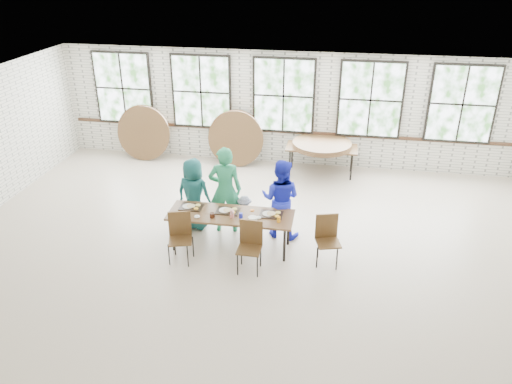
% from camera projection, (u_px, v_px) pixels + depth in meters
% --- Properties ---
extents(room, '(12.00, 12.00, 12.00)m').
position_uv_depth(room, '(284.00, 97.00, 12.89)').
color(room, '#B8A992').
rests_on(room, ground).
extents(dining_table, '(2.41, 0.82, 0.74)m').
position_uv_depth(dining_table, '(231.00, 216.00, 9.53)').
color(dining_table, brown).
rests_on(dining_table, ground).
extents(chair_near_left, '(0.52, 0.51, 0.95)m').
position_uv_depth(chair_near_left, '(180.00, 232.00, 9.25)').
color(chair_near_left, '#4F351A').
rests_on(chair_near_left, ground).
extents(chair_near_right, '(0.42, 0.41, 0.95)m').
position_uv_depth(chair_near_right, '(250.00, 242.00, 8.96)').
color(chair_near_right, '#4F351A').
rests_on(chair_near_right, ground).
extents(chair_spare, '(0.52, 0.51, 0.95)m').
position_uv_depth(chair_spare, '(327.00, 235.00, 9.16)').
color(chair_spare, '#4F351A').
rests_on(chair_spare, ground).
extents(adult_teal, '(0.82, 0.61, 1.53)m').
position_uv_depth(adult_teal, '(194.00, 194.00, 10.22)').
color(adult_teal, '#165348').
rests_on(adult_teal, ground).
extents(adult_green, '(0.73, 0.54, 1.84)m').
position_uv_depth(adult_green, '(225.00, 190.00, 10.04)').
color(adult_green, '#217E52').
rests_on(adult_green, ground).
extents(toddler, '(0.52, 0.30, 0.81)m').
position_uv_depth(toddler, '(245.00, 214.00, 10.21)').
color(toddler, '#14203E').
rests_on(toddler, ground).
extents(adult_blue, '(0.88, 0.73, 1.65)m').
position_uv_depth(adult_blue, '(281.00, 199.00, 9.91)').
color(adult_blue, '#1C27C9').
rests_on(adult_blue, ground).
extents(storage_table, '(1.80, 0.76, 0.74)m').
position_uv_depth(storage_table, '(322.00, 149.00, 12.74)').
color(storage_table, brown).
rests_on(storage_table, ground).
extents(tabletop_clutter, '(2.03, 0.60, 0.11)m').
position_uv_depth(tabletop_clutter, '(235.00, 214.00, 9.46)').
color(tabletop_clutter, black).
rests_on(tabletop_clutter, dining_table).
extents(round_tops_stacked, '(1.50, 1.50, 0.13)m').
position_uv_depth(round_tops_stacked, '(322.00, 145.00, 12.69)').
color(round_tops_stacked, brown).
rests_on(round_tops_stacked, storage_table).
extents(round_tops_leaning, '(4.12, 0.45, 1.49)m').
position_uv_depth(round_tops_leaning, '(189.00, 136.00, 13.48)').
color(round_tops_leaning, brown).
rests_on(round_tops_leaning, ground).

